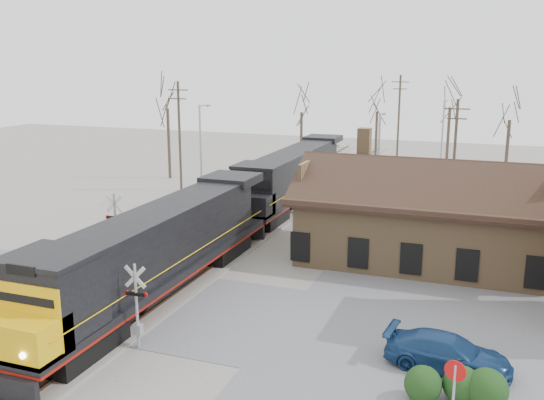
{
  "coord_description": "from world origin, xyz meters",
  "views": [
    {
      "loc": [
        15.89,
        -24.92,
        12.13
      ],
      "look_at": [
        3.33,
        9.0,
        3.77
      ],
      "focal_mm": 40.0,
      "sensor_mm": 36.0,
      "label": 1
    }
  ],
  "objects": [
    {
      "name": "locomotive_lead",
      "position": [
        0.0,
        0.41,
        2.55
      ],
      "size": [
        3.27,
        21.87,
        4.86
      ],
      "color": "black",
      "rests_on": "ground"
    },
    {
      "name": "tree_b",
      "position": [
        -4.9,
        40.85,
        7.45
      ],
      "size": [
        4.27,
        4.27,
        10.46
      ],
      "color": "#382D23",
      "rests_on": "ground"
    },
    {
      "name": "tree_d",
      "position": [
        11.07,
        43.14,
        8.4
      ],
      "size": [
        4.81,
        4.81,
        11.79
      ],
      "color": "#382D23",
      "rests_on": "ground"
    },
    {
      "name": "parking_lot",
      "position": [
        18.0,
        4.0,
        0.02
      ],
      "size": [
        22.0,
        26.0,
        0.03
      ],
      "primitive_type": "cube",
      "color": "#5D5D62",
      "rests_on": "ground"
    },
    {
      "name": "tree_c",
      "position": [
        2.29,
        48.27,
        7.12
      ],
      "size": [
        4.08,
        4.08,
        10.0
      ],
      "color": "#382D23",
      "rests_on": "ground"
    },
    {
      "name": "crossbuck_near",
      "position": [
        2.12,
        -4.34,
        1.8
      ],
      "size": [
        1.09,
        0.29,
        3.81
      ],
      "rotation": [
        0.0,
        0.0,
        0.08
      ],
      "color": "#A5A8AD",
      "rests_on": "ground"
    },
    {
      "name": "track_main",
      "position": [
        0.0,
        15.0,
        0.07
      ],
      "size": [
        3.4,
        90.0,
        0.24
      ],
      "color": "gray",
      "rests_on": "ground"
    },
    {
      "name": "streetlight_c",
      "position": [
        11.04,
        36.06,
        4.74
      ],
      "size": [
        0.25,
        2.04,
        8.42
      ],
      "color": "#A5A8AD",
      "rests_on": "ground"
    },
    {
      "name": "hedge_c",
      "position": [
        16.31,
        -4.12,
        0.76
      ],
      "size": [
        1.52,
        1.52,
        1.52
      ],
      "primitive_type": "sphere",
      "color": "black",
      "rests_on": "ground"
    },
    {
      "name": "tree_e",
      "position": [
        17.05,
        37.6,
        7.61
      ],
      "size": [
        4.36,
        4.36,
        10.69
      ],
      "color": "#382D23",
      "rests_on": "ground"
    },
    {
      "name": "crossbuck_far",
      "position": [
        -5.49,
        5.23,
        2.0
      ],
      "size": [
        1.22,
        0.32,
        4.28
      ],
      "rotation": [
        0.0,
        0.0,
        3.32
      ],
      "color": "#A5A8AD",
      "rests_on": "ground"
    },
    {
      "name": "do_not_enter_sign",
      "position": [
        15.26,
        -5.77,
        1.72
      ],
      "size": [
        0.73,
        0.24,
        2.51
      ],
      "rotation": [
        0.0,
        0.0,
        -0.28
      ],
      "color": "#A5A8AD",
      "rests_on": "ground"
    },
    {
      "name": "locomotive_trailing",
      "position": [
        0.0,
        22.56,
        2.55
      ],
      "size": [
        3.27,
        21.87,
        4.6
      ],
      "color": "black",
      "rests_on": "ground"
    },
    {
      "name": "streetlight_a",
      "position": [
        -7.13,
        20.21,
        4.81
      ],
      "size": [
        0.25,
        2.04,
        8.56
      ],
      "color": "#A5A8AD",
      "rests_on": "ground"
    },
    {
      "name": "hedge_a",
      "position": [
        14.13,
        -4.4,
        0.68
      ],
      "size": [
        1.36,
        1.36,
        1.36
      ],
      "primitive_type": "sphere",
      "color": "black",
      "rests_on": "ground"
    },
    {
      "name": "utility_pole_a",
      "position": [
        -11.9,
        25.16,
        5.36
      ],
      "size": [
        2.0,
        0.24,
        10.26
      ],
      "color": "#382D23",
      "rests_on": "ground"
    },
    {
      "name": "hedge_b",
      "position": [
        15.46,
        -3.99,
        0.69
      ],
      "size": [
        1.39,
        1.39,
        1.39
      ],
      "primitive_type": "sphere",
      "color": "black",
      "rests_on": "ground"
    },
    {
      "name": "depot",
      "position": [
        11.99,
        12.0,
        2.41
      ],
      "size": [
        15.2,
        9.31,
        7.9
      ],
      "color": "olive",
      "rests_on": "ground"
    },
    {
      "name": "ground",
      "position": [
        0.0,
        0.0,
        0.0
      ],
      "size": [
        140.0,
        140.0,
        0.0
      ],
      "primitive_type": "plane",
      "color": "gray",
      "rests_on": "ground"
    },
    {
      "name": "utility_pole_b",
      "position": [
        5.08,
        47.06,
        5.47
      ],
      "size": [
        2.0,
        0.24,
        10.49
      ],
      "color": "#382D23",
      "rests_on": "ground"
    },
    {
      "name": "road",
      "position": [
        0.0,
        0.0,
        0.01
      ],
      "size": [
        60.0,
        9.0,
        0.03
      ],
      "primitive_type": "cube",
      "color": "#5D5D62",
      "rests_on": "ground"
    },
    {
      "name": "streetlight_b",
      "position": [
        7.82,
        19.9,
        4.7
      ],
      "size": [
        0.25,
        2.04,
        8.35
      ],
      "color": "#A5A8AD",
      "rests_on": "ground"
    },
    {
      "name": "parked_car",
      "position": [
        14.79,
        -1.69,
        0.72
      ],
      "size": [
        5.17,
        2.53,
        1.45
      ],
      "primitive_type": "imported",
      "rotation": [
        0.0,
        0.0,
        1.47
      ],
      "color": "navy",
      "rests_on": "ground"
    },
    {
      "name": "track_siding",
      "position": [
        -4.5,
        15.0,
        0.07
      ],
      "size": [
        3.4,
        90.0,
        0.24
      ],
      "color": "gray",
      "rests_on": "ground"
    },
    {
      "name": "tree_a",
      "position": [
        -16.02,
        30.23,
        8.48
      ],
      "size": [
        4.86,
        4.86,
        11.91
      ],
      "color": "#382D23",
      "rests_on": "ground"
    },
    {
      "name": "utility_pole_c",
      "position": [
        12.8,
        27.34,
        4.74
      ],
      "size": [
        2.0,
        0.24,
        9.04
      ],
      "color": "#382D23",
      "rests_on": "ground"
    }
  ]
}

